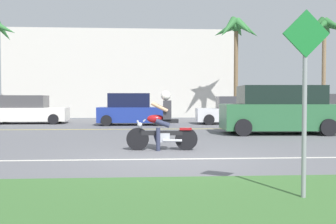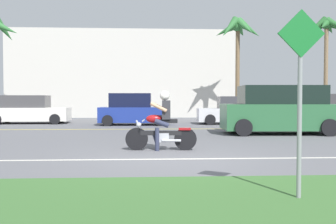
# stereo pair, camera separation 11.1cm
# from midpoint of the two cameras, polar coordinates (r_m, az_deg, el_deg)

# --- Properties ---
(ground) EXTENTS (56.00, 30.00, 0.04)m
(ground) POSITION_cam_midpoint_polar(r_m,az_deg,el_deg) (11.47, -0.75, -4.94)
(ground) COLOR slate
(grass_median) EXTENTS (56.00, 3.80, 0.06)m
(grass_median) POSITION_cam_midpoint_polar(r_m,az_deg,el_deg) (4.51, 3.89, -15.16)
(grass_median) COLOR #3D6B33
(grass_median) RESTS_ON ground
(lane_line_near) EXTENTS (50.40, 0.12, 0.01)m
(lane_line_near) POSITION_cam_midpoint_polar(r_m,az_deg,el_deg) (8.50, 0.26, -7.20)
(lane_line_near) COLOR silver
(lane_line_near) RESTS_ON ground
(lane_line_far) EXTENTS (50.40, 0.12, 0.01)m
(lane_line_far) POSITION_cam_midpoint_polar(r_m,az_deg,el_deg) (16.96, -1.68, -2.62)
(lane_line_far) COLOR yellow
(lane_line_far) RESTS_ON ground
(motorcyclist) EXTENTS (1.90, 0.62, 1.59)m
(motorcyclist) POSITION_cam_midpoint_polar(r_m,az_deg,el_deg) (9.91, -1.15, -2.01)
(motorcyclist) COLOR black
(motorcyclist) RESTS_ON ground
(suv_nearby) EXTENTS (4.63, 2.35, 1.89)m
(suv_nearby) POSITION_cam_midpoint_polar(r_m,az_deg,el_deg) (15.26, 16.43, 0.23)
(suv_nearby) COLOR #2D663D
(suv_nearby) RESTS_ON ground
(parked_car_0) EXTENTS (4.32, 2.04, 1.58)m
(parked_car_0) POSITION_cam_midpoint_polar(r_m,az_deg,el_deg) (22.24, -20.92, 0.23)
(parked_car_0) COLOR white
(parked_car_0) RESTS_ON ground
(parked_car_1) EXTENTS (3.75, 1.90, 1.67)m
(parked_car_1) POSITION_cam_midpoint_polar(r_m,az_deg,el_deg) (19.75, -5.63, 0.25)
(parked_car_1) COLOR navy
(parked_car_1) RESTS_ON ground
(parked_car_2) EXTENTS (4.33, 1.99, 1.51)m
(parked_car_2) POSITION_cam_midpoint_polar(r_m,az_deg,el_deg) (20.79, 10.29, 0.14)
(parked_car_2) COLOR silver
(parked_car_2) RESTS_ON ground
(parked_car_3) EXTENTS (3.99, 2.15, 1.66)m
(parked_car_3) POSITION_cam_midpoint_polar(r_m,az_deg,el_deg) (23.42, 24.14, 0.35)
(parked_car_3) COLOR beige
(parked_car_3) RESTS_ON ground
(palm_tree_1) EXTENTS (2.92, 2.79, 6.60)m
(palm_tree_1) POSITION_cam_midpoint_polar(r_m,az_deg,el_deg) (26.20, 22.76, 11.18)
(palm_tree_1) COLOR #846B4C
(palm_tree_1) RESTS_ON ground
(palm_tree_2) EXTENTS (3.07, 3.03, 6.59)m
(palm_tree_2) POSITION_cam_midpoint_polar(r_m,az_deg,el_deg) (24.63, 10.32, 11.60)
(palm_tree_2) COLOR brown
(palm_tree_2) RESTS_ON ground
(street_sign) EXTENTS (0.62, 0.06, 2.52)m
(street_sign) POSITION_cam_midpoint_polar(r_m,az_deg,el_deg) (5.18, 19.67, 3.82)
(street_sign) COLOR gray
(street_sign) RESTS_ON ground
(building_far) EXTENTS (17.11, 4.00, 6.52)m
(building_far) POSITION_cam_midpoint_polar(r_m,az_deg,el_deg) (29.49, -7.04, 5.65)
(building_far) COLOR beige
(building_far) RESTS_ON ground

